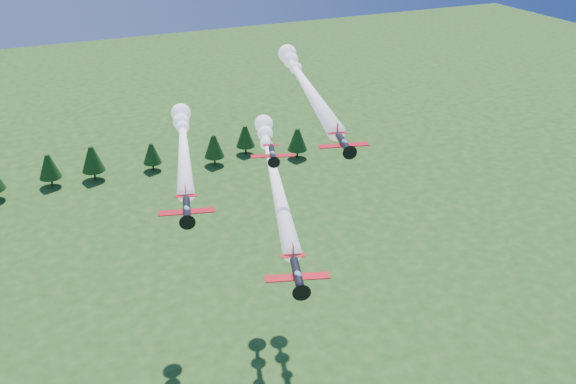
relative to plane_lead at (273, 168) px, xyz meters
name	(u,v)px	position (x,y,z in m)	size (l,w,h in m)	color
plane_lead	(273,168)	(0.00, 0.00, 0.00)	(22.19, 57.51, 3.70)	black
plane_left	(183,142)	(-13.25, 8.00, 4.08)	(15.69, 43.54, 3.70)	black
plane_right	(303,80)	(9.07, 7.25, 12.35)	(17.54, 51.88, 3.70)	black
plane_slot	(272,153)	(-5.06, -12.11, 8.27)	(6.46, 7.21, 2.28)	black
treeline	(61,169)	(-29.55, 89.81, -32.10)	(143.33, 17.46, 11.64)	#382314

